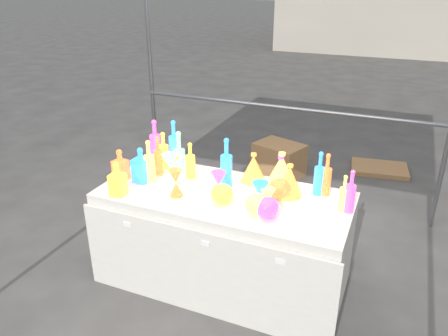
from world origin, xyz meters
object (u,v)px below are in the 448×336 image
at_px(hourglass_0, 176,183).
at_px(decanter_0, 117,179).
at_px(display_table, 224,239).
at_px(lampshade_0, 253,167).
at_px(cardboard_box_closed, 279,160).
at_px(bottle_0, 164,150).
at_px(globe_0, 222,195).

bearing_deg(hourglass_0, decanter_0, -158.56).
distance_m(display_table, lampshade_0, 0.58).
xyz_separation_m(cardboard_box_closed, decanter_0, (-0.52, -2.36, 0.68)).
bearing_deg(hourglass_0, display_table, 26.97).
relative_size(bottle_0, hourglass_0, 1.51).
height_order(display_table, cardboard_box_closed, display_table).
height_order(decanter_0, hourglass_0, decanter_0).
distance_m(decanter_0, globe_0, 0.75).
relative_size(hourglass_0, globe_0, 1.29).
relative_size(display_table, cardboard_box_closed, 3.44).
xyz_separation_m(cardboard_box_closed, lampshade_0, (0.28, -1.77, 0.67)).
xyz_separation_m(display_table, globe_0, (0.04, -0.12, 0.44)).
bearing_deg(bottle_0, globe_0, -29.42).
xyz_separation_m(cardboard_box_closed, bottle_0, (-0.47, -1.80, 0.71)).
distance_m(hourglass_0, lampshade_0, 0.61).
distance_m(cardboard_box_closed, decanter_0, 2.51).
bearing_deg(display_table, globe_0, -71.84).
xyz_separation_m(bottle_0, hourglass_0, (0.33, -0.41, -0.05)).
height_order(display_table, lampshade_0, lampshade_0).
height_order(cardboard_box_closed, globe_0, globe_0).
xyz_separation_m(decanter_0, globe_0, (0.72, 0.18, -0.06)).
height_order(cardboard_box_closed, hourglass_0, hourglass_0).
bearing_deg(lampshade_0, cardboard_box_closed, 118.71).
xyz_separation_m(hourglass_0, globe_0, (0.34, 0.03, -0.04)).
relative_size(cardboard_box_closed, decanter_0, 2.13).
relative_size(decanter_0, lampshade_0, 1.11).
xyz_separation_m(bottle_0, globe_0, (0.67, -0.38, -0.09)).
relative_size(bottle_0, globe_0, 1.94).
xyz_separation_m(display_table, lampshade_0, (0.12, 0.29, 0.49)).
bearing_deg(lampshade_0, globe_0, -81.41).
bearing_deg(hourglass_0, globe_0, 4.67).
relative_size(bottle_0, decanter_0, 1.20).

